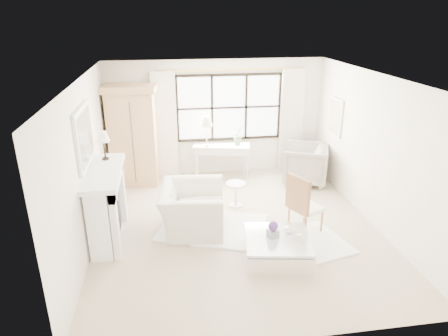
{
  "coord_description": "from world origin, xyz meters",
  "views": [
    {
      "loc": [
        -1.19,
        -6.29,
        3.68
      ],
      "look_at": [
        -0.2,
        0.2,
        1.1
      ],
      "focal_mm": 32.0,
      "sensor_mm": 36.0,
      "label": 1
    }
  ],
  "objects_px": {
    "coffee_table": "(277,249)",
    "console_table": "(222,161)",
    "club_armchair": "(192,209)",
    "armoire": "(133,135)"
  },
  "relations": [
    {
      "from": "coffee_table",
      "to": "console_table",
      "type": "bearing_deg",
      "value": 105.51
    },
    {
      "from": "armoire",
      "to": "coffee_table",
      "type": "height_order",
      "value": "armoire"
    },
    {
      "from": "armoire",
      "to": "coffee_table",
      "type": "distance_m",
      "value": 4.27
    },
    {
      "from": "armoire",
      "to": "club_armchair",
      "type": "relative_size",
      "value": 1.8
    },
    {
      "from": "coffee_table",
      "to": "club_armchair",
      "type": "bearing_deg",
      "value": 146.84
    },
    {
      "from": "console_table",
      "to": "coffee_table",
      "type": "distance_m",
      "value": 3.52
    },
    {
      "from": "console_table",
      "to": "coffee_table",
      "type": "bearing_deg",
      "value": -71.15
    },
    {
      "from": "armoire",
      "to": "coffee_table",
      "type": "xyz_separation_m",
      "value": [
        2.36,
        -3.43,
        -0.96
      ]
    },
    {
      "from": "club_armchair",
      "to": "coffee_table",
      "type": "xyz_separation_m",
      "value": [
        1.25,
        -1.14,
        -0.22
      ]
    },
    {
      "from": "console_table",
      "to": "club_armchair",
      "type": "bearing_deg",
      "value": -97.76
    }
  ]
}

